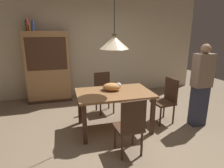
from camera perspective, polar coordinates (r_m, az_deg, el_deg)
ground at (r=3.62m, az=2.53°, el=-15.47°), size 10.00×10.00×0.00m
back_wall at (r=5.69m, az=-5.55°, el=11.45°), size 6.40×0.10×2.90m
dining_table at (r=3.64m, az=0.64°, el=-3.89°), size 1.40×0.90×0.75m
chair_right_side at (r=4.13m, az=15.88°, el=-4.12°), size 0.44×0.44×0.93m
chair_far_back at (r=4.49m, az=-2.53°, el=-1.90°), size 0.44×0.44×0.93m
chair_near_front at (r=2.93m, az=5.48°, el=-12.02°), size 0.42×0.42×0.93m
cat_sleeping at (r=3.66m, az=0.09°, el=-0.83°), size 0.40×0.31×0.16m
pendant_lamp at (r=3.43m, az=0.69°, el=12.25°), size 0.52×0.52×1.30m
hutch_bookcase at (r=5.36m, az=-18.38°, el=4.40°), size 1.12×0.45×1.85m
book_green_slim at (r=5.31m, az=-24.30°, el=15.61°), size 0.03×0.20×0.26m
book_red_tall at (r=5.31m, az=-23.77°, el=15.78°), size 0.04×0.22×0.28m
book_yellow_short at (r=5.30m, az=-23.08°, el=15.31°), size 0.04×0.20×0.18m
book_blue_wide at (r=5.29m, az=-22.39°, el=15.70°), size 0.06×0.24×0.24m
person_standing at (r=4.12m, az=24.93°, el=-0.55°), size 0.36×0.22×1.63m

